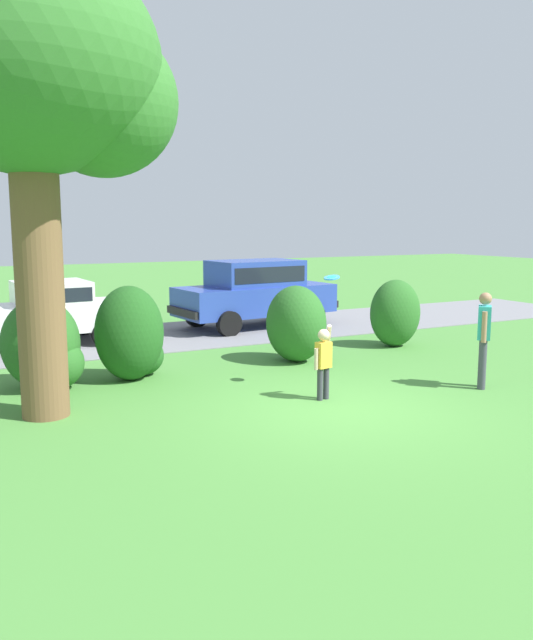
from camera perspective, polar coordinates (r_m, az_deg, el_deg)
The scene contains 12 objects.
ground_plane at distance 10.54m, azimuth 6.44°, elevation -7.83°, with size 80.00×80.00×0.00m, color #478438.
driveway_strip at distance 17.38m, azimuth -7.98°, elevation -1.33°, with size 28.00×4.40×0.02m, color slate.
oak_tree_large at distance 10.61m, azimuth -19.63°, elevation 19.31°, with size 4.10×3.83×6.89m.
shrub_near_tree at distance 12.32m, azimuth -19.03°, elevation -2.35°, with size 1.39×1.59×1.63m.
shrub_centre_left at distance 12.56m, azimuth -11.81°, elevation -1.48°, with size 1.39×1.32×1.80m.
shrub_centre at distance 13.90m, azimuth 2.62°, elevation -0.33°, with size 1.25×1.45×1.64m.
shrub_centre_right at distance 15.92m, azimuth 11.27°, elevation 0.60°, with size 1.28×1.06×1.62m.
parked_sedan at distance 16.65m, azimuth -19.09°, elevation 0.77°, with size 4.50×2.30×1.56m.
parked_suv at distance 18.46m, azimuth -1.00°, elevation 2.67°, with size 4.84×2.42×1.92m.
child_thrower at distance 10.92m, azimuth 5.03°, elevation -3.35°, with size 0.43×0.31×1.29m.
frisbee at distance 11.55m, azimuth 5.77°, elevation 3.74°, with size 0.28×0.28×0.10m.
adult_onlooker at distance 12.23m, azimuth 18.59°, elevation -1.22°, with size 0.41×0.41×1.74m.
Camera 1 is at (-5.67, -8.38, 2.96)m, focal length 36.32 mm.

